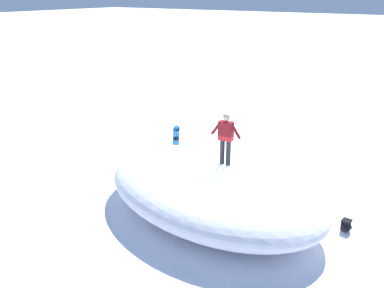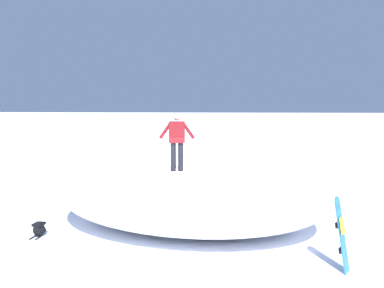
{
  "view_description": "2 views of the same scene",
  "coord_description": "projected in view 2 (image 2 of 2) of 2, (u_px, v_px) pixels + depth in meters",
  "views": [
    {
      "loc": [
        -5.4,
        9.24,
        6.51
      ],
      "look_at": [
        1.08,
        -0.34,
        2.21
      ],
      "focal_mm": 38.81,
      "sensor_mm": 36.0,
      "label": 1
    },
    {
      "loc": [
        1.36,
        -10.89,
        3.44
      ],
      "look_at": [
        0.56,
        -0.01,
        2.24
      ],
      "focal_mm": 35.18,
      "sensor_mm": 36.0,
      "label": 2
    }
  ],
  "objects": [
    {
      "name": "ground",
      "position": [
        173.0,
        218.0,
        11.27
      ],
      "size": [
        240.0,
        240.0,
        0.0
      ],
      "primitive_type": "plane",
      "color": "white"
    },
    {
      "name": "snow_mound",
      "position": [
        188.0,
        197.0,
        10.6
      ],
      "size": [
        8.36,
        6.34,
        1.6
      ],
      "primitive_type": "ellipsoid",
      "rotation": [
        0.0,
        0.0,
        2.94
      ],
      "color": "white",
      "rests_on": "ground"
    },
    {
      "name": "snowboarder_standing",
      "position": [
        177.0,
        138.0,
        10.16
      ],
      "size": [
        0.98,
        0.25,
        1.58
      ],
      "color": "black",
      "rests_on": "snow_mound"
    },
    {
      "name": "snowboard_primary_upright",
      "position": [
        341.0,
        233.0,
        7.64
      ],
      "size": [
        0.4,
        0.39,
        1.55
      ],
      "color": "#2672BF",
      "rests_on": "ground"
    },
    {
      "name": "backpack_near",
      "position": [
        71.0,
        195.0,
        13.32
      ],
      "size": [
        0.54,
        0.43,
        0.32
      ],
      "color": "#383D23",
      "rests_on": "ground"
    },
    {
      "name": "backpack_far",
      "position": [
        39.0,
        229.0,
        9.72
      ],
      "size": [
        0.33,
        0.5,
        0.35
      ],
      "color": "black",
      "rests_on": "ground"
    }
  ]
}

